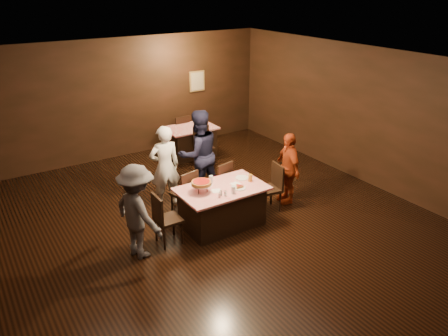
{
  "coord_description": "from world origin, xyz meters",
  "views": [
    {
      "loc": [
        -3.63,
        -5.45,
        4.26
      ],
      "look_at": [
        0.45,
        0.89,
        1.0
      ],
      "focal_mm": 35.0,
      "sensor_mm": 36.0,
      "label": 1
    }
  ],
  "objects_px": {
    "chair_back_near": "(204,146)",
    "diner_white_jacket": "(165,167)",
    "chair_end_right": "(269,188)",
    "diner_red_shirt": "(288,168)",
    "diner_navy_hoodie": "(199,154)",
    "diner_grey_knit": "(138,212)",
    "chair_end_left": "(168,218)",
    "chair_far_left": "(184,192)",
    "glass_front_left": "(233,190)",
    "chair_back_far": "(180,132)",
    "plate_empty": "(242,178)",
    "chair_far_right": "(219,183)",
    "back_table": "(191,141)",
    "glass_amber": "(250,178)",
    "pizza_stand": "(201,183)",
    "glass_back": "(211,179)",
    "main_table": "(222,206)"
  },
  "relations": [
    {
      "from": "chair_back_near",
      "to": "glass_front_left",
      "type": "distance_m",
      "value": 3.27
    },
    {
      "from": "chair_end_right",
      "to": "diner_red_shirt",
      "type": "distance_m",
      "value": 0.62
    },
    {
      "from": "diner_navy_hoodie",
      "to": "chair_end_left",
      "type": "bearing_deg",
      "value": 45.66
    },
    {
      "from": "back_table",
      "to": "glass_back",
      "type": "bearing_deg",
      "value": -112.01
    },
    {
      "from": "diner_navy_hoodie",
      "to": "diner_grey_knit",
      "type": "xyz_separation_m",
      "value": [
        -1.94,
        -1.4,
        -0.13
      ]
    },
    {
      "from": "chair_end_right",
      "to": "chair_back_near",
      "type": "height_order",
      "value": "same"
    },
    {
      "from": "chair_far_left",
      "to": "glass_back",
      "type": "distance_m",
      "value": 0.68
    },
    {
      "from": "chair_far_left",
      "to": "chair_far_right",
      "type": "relative_size",
      "value": 1.0
    },
    {
      "from": "chair_far_right",
      "to": "glass_amber",
      "type": "xyz_separation_m",
      "value": [
        0.2,
        -0.8,
        0.37
      ]
    },
    {
      "from": "chair_far_left",
      "to": "diner_white_jacket",
      "type": "xyz_separation_m",
      "value": [
        -0.12,
        0.54,
        0.37
      ]
    },
    {
      "from": "glass_amber",
      "to": "glass_back",
      "type": "xyz_separation_m",
      "value": [
        -0.65,
        0.35,
        0.0
      ]
    },
    {
      "from": "chair_back_near",
      "to": "diner_white_jacket",
      "type": "relative_size",
      "value": 0.56
    },
    {
      "from": "glass_front_left",
      "to": "glass_amber",
      "type": "distance_m",
      "value": 0.6
    },
    {
      "from": "diner_navy_hoodie",
      "to": "pizza_stand",
      "type": "relative_size",
      "value": 4.94
    },
    {
      "from": "back_table",
      "to": "glass_front_left",
      "type": "relative_size",
      "value": 9.29
    },
    {
      "from": "back_table",
      "to": "glass_amber",
      "type": "xyz_separation_m",
      "value": [
        -0.62,
        -3.48,
        0.46
      ]
    },
    {
      "from": "diner_navy_hoodie",
      "to": "diner_grey_knit",
      "type": "height_order",
      "value": "diner_navy_hoodie"
    },
    {
      "from": "chair_back_near",
      "to": "diner_red_shirt",
      "type": "relative_size",
      "value": 0.64
    },
    {
      "from": "back_table",
      "to": "chair_end_right",
      "type": "relative_size",
      "value": 1.37
    },
    {
      "from": "back_table",
      "to": "chair_far_left",
      "type": "distance_m",
      "value": 3.13
    },
    {
      "from": "back_table",
      "to": "chair_end_right",
      "type": "bearing_deg",
      "value": -91.93
    },
    {
      "from": "chair_back_far",
      "to": "main_table",
      "type": "bearing_deg",
      "value": 71.62
    },
    {
      "from": "diner_white_jacket",
      "to": "chair_back_far",
      "type": "bearing_deg",
      "value": -115.3
    },
    {
      "from": "chair_end_right",
      "to": "diner_red_shirt",
      "type": "xyz_separation_m",
      "value": [
        0.55,
        0.09,
        0.27
      ]
    },
    {
      "from": "chair_end_left",
      "to": "diner_grey_knit",
      "type": "relative_size",
      "value": 0.58
    },
    {
      "from": "chair_end_left",
      "to": "plate_empty",
      "type": "xyz_separation_m",
      "value": [
        1.65,
        0.15,
        0.3
      ]
    },
    {
      "from": "chair_end_left",
      "to": "glass_amber",
      "type": "relative_size",
      "value": 6.79
    },
    {
      "from": "chair_end_right",
      "to": "glass_front_left",
      "type": "relative_size",
      "value": 6.79
    },
    {
      "from": "diner_white_jacket",
      "to": "glass_amber",
      "type": "xyz_separation_m",
      "value": [
        1.12,
        -1.34,
        -0.01
      ]
    },
    {
      "from": "diner_white_jacket",
      "to": "glass_front_left",
      "type": "distance_m",
      "value": 1.69
    },
    {
      "from": "main_table",
      "to": "diner_grey_knit",
      "type": "distance_m",
      "value": 1.72
    },
    {
      "from": "diner_navy_hoodie",
      "to": "chair_far_left",
      "type": "bearing_deg",
      "value": 42.05
    },
    {
      "from": "diner_grey_knit",
      "to": "glass_amber",
      "type": "distance_m",
      "value": 2.27
    },
    {
      "from": "chair_far_left",
      "to": "chair_back_near",
      "type": "distance_m",
      "value": 2.56
    },
    {
      "from": "diner_grey_knit",
      "to": "glass_front_left",
      "type": "bearing_deg",
      "value": -111.76
    },
    {
      "from": "chair_far_left",
      "to": "chair_far_right",
      "type": "bearing_deg",
      "value": 166.95
    },
    {
      "from": "main_table",
      "to": "pizza_stand",
      "type": "bearing_deg",
      "value": 172.87
    },
    {
      "from": "chair_far_right",
      "to": "glass_back",
      "type": "relative_size",
      "value": 6.79
    },
    {
      "from": "chair_far_left",
      "to": "glass_front_left",
      "type": "distance_m",
      "value": 1.2
    },
    {
      "from": "chair_back_near",
      "to": "pizza_stand",
      "type": "distance_m",
      "value": 3.17
    },
    {
      "from": "chair_end_right",
      "to": "main_table",
      "type": "bearing_deg",
      "value": -82.5
    },
    {
      "from": "chair_end_left",
      "to": "plate_empty",
      "type": "relative_size",
      "value": 3.8
    },
    {
      "from": "chair_end_right",
      "to": "chair_end_left",
      "type": "bearing_deg",
      "value": -82.5
    },
    {
      "from": "chair_far_left",
      "to": "diner_navy_hoodie",
      "type": "relative_size",
      "value": 0.51
    },
    {
      "from": "pizza_stand",
      "to": "glass_amber",
      "type": "bearing_deg",
      "value": -5.71
    },
    {
      "from": "back_table",
      "to": "plate_empty",
      "type": "xyz_separation_m",
      "value": [
        -0.67,
        -3.28,
        0.39
      ]
    },
    {
      "from": "main_table",
      "to": "chair_far_left",
      "type": "xyz_separation_m",
      "value": [
        -0.4,
        0.75,
        0.09
      ]
    },
    {
      "from": "chair_end_left",
      "to": "diner_red_shirt",
      "type": "distance_m",
      "value": 2.76
    },
    {
      "from": "chair_back_far",
      "to": "diner_navy_hoodie",
      "type": "relative_size",
      "value": 0.51
    },
    {
      "from": "chair_end_right",
      "to": "plate_empty",
      "type": "relative_size",
      "value": 3.8
    }
  ]
}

